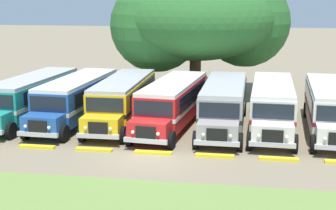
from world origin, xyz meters
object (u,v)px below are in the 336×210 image
Objects in this scene: parked_bus_slot_4 at (224,102)px; parked_bus_slot_6 at (330,105)px; parked_bus_slot_0 at (32,95)px; parked_bus_slot_3 at (173,101)px; parked_bus_slot_1 at (77,97)px; broad_shade_tree at (199,19)px; parked_bus_slot_5 at (272,103)px; parked_bus_slot_2 at (123,98)px.

parked_bus_slot_6 is (6.43, 0.17, 0.00)m from parked_bus_slot_4.
parked_bus_slot_3 is at bearing 91.53° from parked_bus_slot_0.
parked_bus_slot_0 is 19.31m from parked_bus_slot_6.
parked_bus_slot_1 and parked_bus_slot_4 have the same top height.
parked_bus_slot_5 is at bearing -60.47° from broad_shade_tree.
parked_bus_slot_5 is (6.22, 0.39, 0.00)m from parked_bus_slot_3.
parked_bus_slot_0 is 0.77× the size of broad_shade_tree.
parked_bus_slot_4 is 2.99m from parked_bus_slot_5.
parked_bus_slot_1 is 1.00× the size of parked_bus_slot_6.
parked_bus_slot_0 is 9.65m from parked_bus_slot_3.
parked_bus_slot_0 is 15.86m from parked_bus_slot_5.
parked_bus_slot_4 is 0.76× the size of broad_shade_tree.
parked_bus_slot_2 is 0.76× the size of broad_shade_tree.
broad_shade_tree reaches higher than parked_bus_slot_4.
parked_bus_slot_6 is (16.14, 0.08, 0.00)m from parked_bus_slot_1.
parked_bus_slot_4 is at bearing 92.19° from parked_bus_slot_1.
parked_bus_slot_4 is 6.43m from parked_bus_slot_6.
parked_bus_slot_5 is at bearing 93.23° from parked_bus_slot_1.
parked_bus_slot_5 is (2.98, 0.20, 0.00)m from parked_bus_slot_4.
parked_bus_slot_3 is at bearing -84.48° from parked_bus_slot_5.
parked_bus_slot_1 and parked_bus_slot_6 have the same top height.
parked_bus_slot_5 is (15.86, 0.02, 0.00)m from parked_bus_slot_0.
broad_shade_tree is (3.90, 9.97, 4.71)m from parked_bus_slot_2.
broad_shade_tree is at bearing 158.09° from parked_bus_slot_2.
parked_bus_slot_2 is 1.00× the size of parked_bus_slot_4.
parked_bus_slot_1 is 16.14m from parked_bus_slot_6.
parked_bus_slot_5 is 12.49m from broad_shade_tree.
parked_bus_slot_6 is at bearing 93.71° from parked_bus_slot_0.
parked_bus_slot_1 and parked_bus_slot_5 have the same top height.
parked_bus_slot_0 is 3.17m from parked_bus_slot_1.
parked_bus_slot_1 is 12.69m from parked_bus_slot_5.
parked_bus_slot_6 is at bearing 97.87° from parked_bus_slot_3.
broad_shade_tree is (-9.15, 10.10, 4.71)m from parked_bus_slot_6.
parked_bus_slot_0 is 1.00× the size of parked_bus_slot_6.
parked_bus_slot_6 is (19.31, -0.02, 0.00)m from parked_bus_slot_0.
broad_shade_tree reaches higher than parked_bus_slot_1.
parked_bus_slot_2 and parked_bus_slot_5 have the same top height.
parked_bus_slot_6 is at bearing 88.86° from parked_bus_slot_2.
parked_bus_slot_1 is 1.00× the size of parked_bus_slot_4.
parked_bus_slot_6 is (9.67, 0.36, 0.00)m from parked_bus_slot_3.
parked_bus_slot_0 is at bearing -90.26° from parked_bus_slot_4.
parked_bus_slot_2 is 0.99× the size of parked_bus_slot_6.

